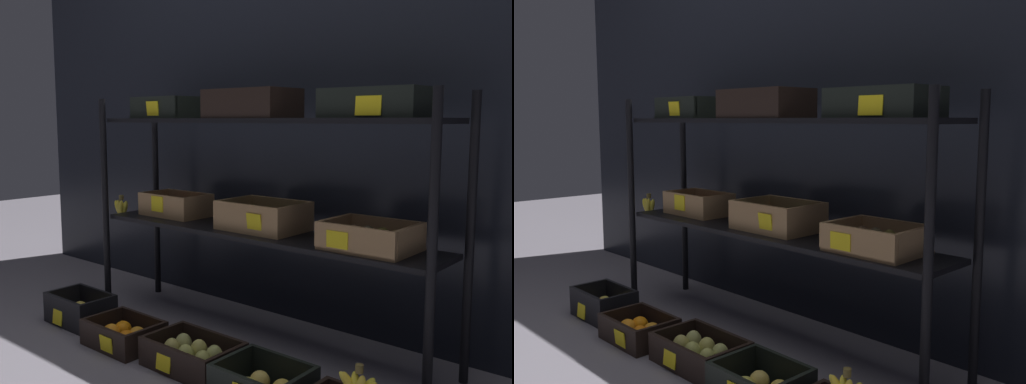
# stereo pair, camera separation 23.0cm
# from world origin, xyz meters

# --- Properties ---
(ground_plane) EXTENTS (10.00, 10.00, 0.00)m
(ground_plane) POSITION_xyz_m (0.00, 0.00, 0.00)
(ground_plane) COLOR slate
(storefront_wall) EXTENTS (4.09, 0.12, 1.85)m
(storefront_wall) POSITION_xyz_m (0.00, 0.36, 0.93)
(storefront_wall) COLOR black
(storefront_wall) RESTS_ON ground_plane
(display_rack) EXTENTS (1.80, 0.36, 1.07)m
(display_rack) POSITION_xyz_m (0.02, 0.01, 0.71)
(display_rack) COLOR black
(display_rack) RESTS_ON ground_plane
(crate_ground_apple_gold) EXTENTS (0.31, 0.21, 0.14)m
(crate_ground_apple_gold) POSITION_xyz_m (-0.75, -0.39, 0.05)
(crate_ground_apple_gold) COLOR black
(crate_ground_apple_gold) RESTS_ON ground_plane
(crate_ground_orange) EXTENTS (0.31, 0.23, 0.11)m
(crate_ground_orange) POSITION_xyz_m (-0.37, -0.42, 0.04)
(crate_ground_orange) COLOR black
(crate_ground_orange) RESTS_ON ground_plane
(crate_ground_pear) EXTENTS (0.37, 0.24, 0.11)m
(crate_ground_pear) POSITION_xyz_m (0.01, -0.39, 0.05)
(crate_ground_pear) COLOR black
(crate_ground_pear) RESTS_ON ground_plane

